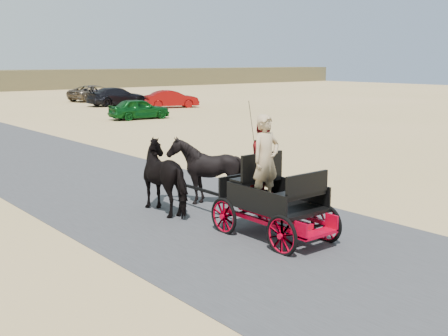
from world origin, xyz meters
TOP-DOWN VIEW (x-y plane):
  - ground at (0.00, 0.00)m, footprint 140.00×140.00m
  - road at (0.00, 0.00)m, footprint 6.00×140.00m
  - carriage at (0.24, 0.39)m, footprint 1.30×2.40m
  - horse_left at (-0.31, 3.39)m, footprint 0.91×2.01m
  - horse_right at (0.79, 3.39)m, footprint 1.37×1.54m
  - driver_man at (0.04, 0.44)m, footprint 0.66×0.43m
  - passenger_woman at (0.54, 0.99)m, footprint 0.77×0.60m
  - car_a at (10.23, 22.47)m, footprint 3.86×1.89m
  - car_b at (16.52, 28.26)m, footprint 4.24×2.61m
  - car_c at (14.28, 32.69)m, footprint 4.97×2.09m
  - car_d at (15.33, 38.49)m, footprint 5.38×3.27m

SIDE VIEW (x-z plane):
  - ground at x=0.00m, z-range 0.00..0.00m
  - road at x=0.00m, z-range 0.00..0.01m
  - carriage at x=0.24m, z-range 0.00..0.72m
  - car_a at x=10.23m, z-range 0.00..1.27m
  - car_b at x=16.52m, z-range 0.00..1.32m
  - car_d at x=15.33m, z-range 0.00..1.39m
  - car_c at x=14.28m, z-range 0.00..1.43m
  - horse_left at x=-0.31m, z-range 0.00..1.70m
  - horse_right at x=0.79m, z-range 0.00..1.70m
  - passenger_woman at x=0.54m, z-range 0.72..2.30m
  - driver_man at x=0.04m, z-range 0.72..2.52m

